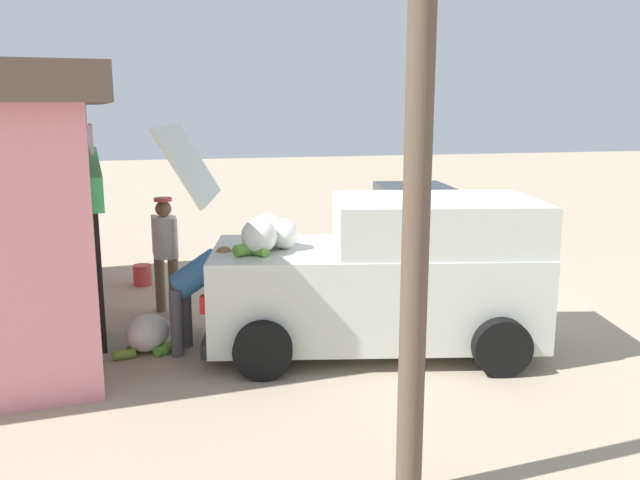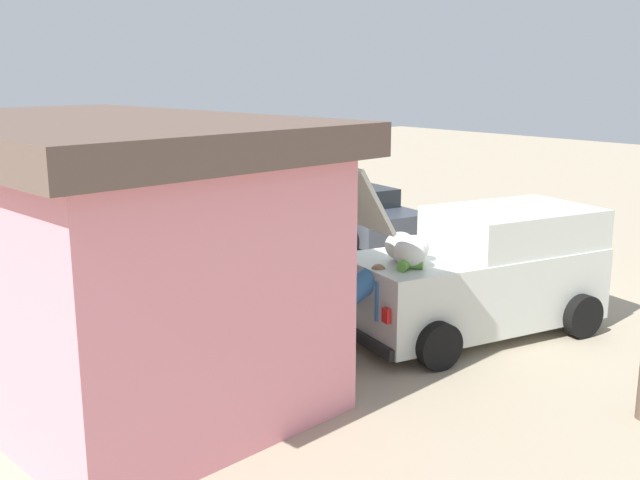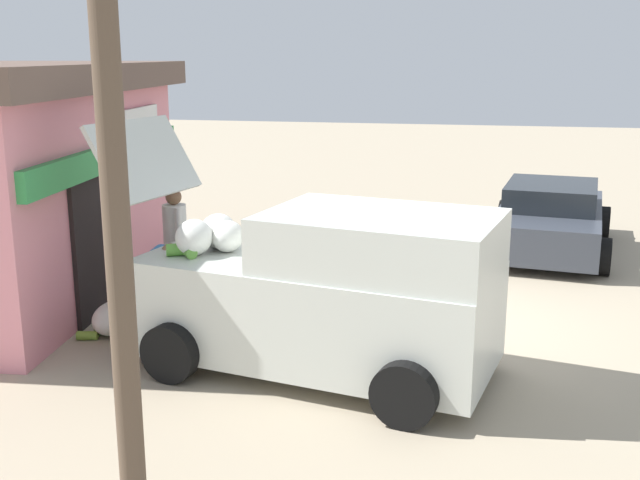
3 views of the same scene
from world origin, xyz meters
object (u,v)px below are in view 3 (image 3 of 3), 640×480
object	(u,v)px
parked_sedan	(550,218)
paint_bucket	(194,259)
delivery_van	(327,292)
unloaded_banana_pile	(116,319)
customer_bending	(151,280)
vendor_standing	(175,236)

from	to	relation	value
parked_sedan	paint_bucket	xyz separation A→B (m)	(-2.53, 5.97, -0.42)
parked_sedan	delivery_van	bearing A→B (deg)	154.90
delivery_van	unloaded_banana_pile	size ratio (longest dim) A/B	5.63
unloaded_banana_pile	paint_bucket	bearing A→B (deg)	2.28
delivery_van	unloaded_banana_pile	world-z (taller)	delivery_van
delivery_van	paint_bucket	xyz separation A→B (m)	(3.76, 3.02, -0.77)
delivery_van	customer_bending	bearing A→B (deg)	80.59
unloaded_banana_pile	paint_bucket	xyz separation A→B (m)	(3.16, 0.13, -0.03)
delivery_van	parked_sedan	xyz separation A→B (m)	(6.29, -2.95, -0.35)
paint_bucket	unloaded_banana_pile	bearing A→B (deg)	-177.72
delivery_van	paint_bucket	size ratio (longest dim) A/B	13.39
parked_sedan	customer_bending	size ratio (longest dim) A/B	3.19
parked_sedan	paint_bucket	distance (m)	6.50
vendor_standing	customer_bending	bearing A→B (deg)	-168.22
delivery_van	vendor_standing	bearing A→B (deg)	52.12
vendor_standing	paint_bucket	world-z (taller)	vendor_standing
customer_bending	paint_bucket	bearing A→B (deg)	12.36
unloaded_banana_pile	vendor_standing	bearing A→B (deg)	-10.47
delivery_van	parked_sedan	bearing A→B (deg)	-25.10
vendor_standing	customer_bending	world-z (taller)	vendor_standing
vendor_standing	unloaded_banana_pile	world-z (taller)	vendor_standing
vendor_standing	customer_bending	size ratio (longest dim) A/B	1.27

